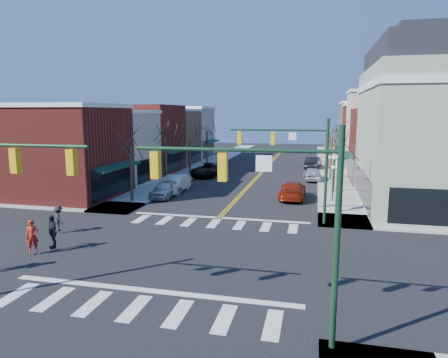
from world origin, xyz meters
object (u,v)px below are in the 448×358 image
Objects in this scene: lamppost_midblock at (334,168)px; car_left_far at (208,170)px; car_left_mid at (175,184)px; car_right_mid at (312,174)px; car_right_far at (313,163)px; pedestrian_dark_b at (59,218)px; pedestrian_red_a at (32,236)px; car_right_near at (293,190)px; pedestrian_dark_a at (52,232)px; victorian_corner at (448,124)px; car_left_near at (166,189)px; lamppost_corner at (337,180)px.

lamppost_midblock reaches higher than car_left_far.
car_left_mid is 1.12× the size of car_right_mid.
car_right_far is 37.46m from pedestrian_dark_b.
car_left_far is 3.29× the size of pedestrian_red_a.
car_right_near is 20.57m from pedestrian_dark_a.
victorian_corner reaches higher than car_left_near.
lamppost_corner is 0.75× the size of car_left_far.
pedestrian_dark_b reaches higher than car_left_near.
lamppost_midblock is 0.81× the size of car_right_near.
victorian_corner is at bearing 71.03° from pedestrian_dark_a.
car_left_mid reaches higher than car_right_far.
lamppost_corner is 18.54m from pedestrian_dark_b.
pedestrian_red_a is at bearing 56.77° from car_right_mid.
pedestrian_dark_a reaches higher than pedestrian_red_a.
lamppost_midblock reaches higher than pedestrian_dark_b.
pedestrian_dark_b is at bearing -158.90° from lamppost_corner.
victorian_corner is 2.47× the size of car_left_far.
car_right_near is (11.20, 1.86, 0.03)m from car_left_near.
car_right_mid is 0.90× the size of car_right_far.
car_left_mid is (-14.60, 1.00, -2.14)m from lamppost_midblock.
pedestrian_dark_b is (-1.05, 3.74, -0.07)m from pedestrian_red_a.
car_left_mid is at bearing 92.21° from car_left_near.
car_left_near is at bearing 124.35° from pedestrian_dark_a.
car_right_mid is 2.39× the size of pedestrian_dark_a.
car_right_near is 19.44m from pedestrian_dark_b.
car_left_near is 0.82× the size of car_right_near.
victorian_corner is 3.20× the size of car_right_mid.
lamppost_midblock reaches higher than pedestrian_red_a.
car_right_far is at bearing 107.56° from pedestrian_dark_a.
victorian_corner is at bearing -3.45° from lamppost_midblock.
lamppost_midblock is 22.41m from pedestrian_dark_a.
lamppost_midblock is 11.30m from car_right_mid.
car_left_far is 3.56× the size of pedestrian_dark_b.
pedestrian_dark_a is at bearing 77.41° from car_right_far.
victorian_corner is 9.10m from lamppost_midblock.
lamppost_midblock is at bearing 176.55° from victorian_corner.
pedestrian_dark_a reaches higher than car_left_near.
victorian_corner is at bearing 125.49° from car_right_mid.
lamppost_corner is 0.87× the size of car_left_mid.
car_left_near is at bearing 160.41° from lamppost_corner.
car_left_mid is at bearing 31.85° from car_right_mid.
lamppost_midblock is at bearing -3.92° from car_left_mid.
victorian_corner reaches higher than pedestrian_dark_a.
car_left_mid is 10.24m from car_left_far.
car_left_mid reaches higher than car_left_near.
car_left_mid is at bearing 176.25° from victorian_corner.
car_left_far is 28.18m from pedestrian_red_a.
lamppost_corner is 0.88× the size of car_right_far.
lamppost_corner reaches higher than pedestrian_red_a.
victorian_corner is at bearing 175.60° from car_right_near.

